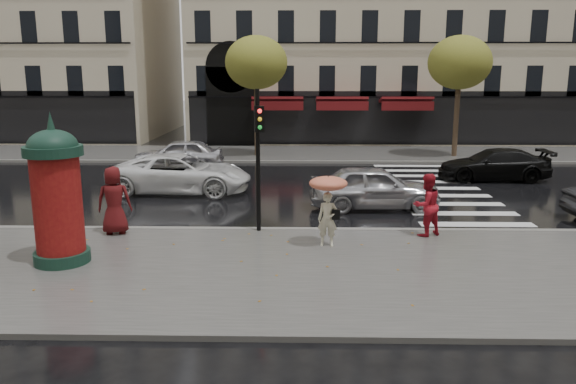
{
  "coord_description": "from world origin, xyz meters",
  "views": [
    {
      "loc": [
        0.39,
        -13.19,
        4.74
      ],
      "look_at": [
        0.08,
        1.5,
        1.56
      ],
      "focal_mm": 35.0,
      "sensor_mm": 36.0,
      "label": 1
    }
  ],
  "objects_px": {
    "car_silver": "(375,187)",
    "car_white": "(181,173)",
    "traffic_light": "(258,147)",
    "car_far_silver": "(179,154)",
    "woman_red": "(426,205)",
    "woman_umbrella": "(328,199)",
    "man_burgundy": "(114,200)",
    "morris_column": "(57,192)",
    "car_black": "(494,165)"
  },
  "relations": [
    {
      "from": "car_white",
      "to": "man_burgundy",
      "type": "bearing_deg",
      "value": 176.61
    },
    {
      "from": "woman_umbrella",
      "to": "morris_column",
      "type": "bearing_deg",
      "value": -167.46
    },
    {
      "from": "morris_column",
      "to": "car_black",
      "type": "distance_m",
      "value": 18.57
    },
    {
      "from": "traffic_light",
      "to": "car_black",
      "type": "xyz_separation_m",
      "value": [
        9.77,
        8.77,
        -1.93
      ]
    },
    {
      "from": "morris_column",
      "to": "car_silver",
      "type": "distance_m",
      "value": 10.56
    },
    {
      "from": "woman_red",
      "to": "car_black",
      "type": "xyz_separation_m",
      "value": [
        4.98,
        9.11,
        -0.32
      ]
    },
    {
      "from": "woman_red",
      "to": "car_far_silver",
      "type": "bearing_deg",
      "value": -79.13
    },
    {
      "from": "woman_red",
      "to": "man_burgundy",
      "type": "height_order",
      "value": "man_burgundy"
    },
    {
      "from": "woman_umbrella",
      "to": "traffic_light",
      "type": "bearing_deg",
      "value": 144.74
    },
    {
      "from": "man_burgundy",
      "to": "traffic_light",
      "type": "xyz_separation_m",
      "value": [
        4.15,
        0.32,
        1.52
      ]
    },
    {
      "from": "man_burgundy",
      "to": "car_far_silver",
      "type": "bearing_deg",
      "value": -96.41
    },
    {
      "from": "car_silver",
      "to": "car_far_silver",
      "type": "distance_m",
      "value": 11.71
    },
    {
      "from": "morris_column",
      "to": "car_white",
      "type": "xyz_separation_m",
      "value": [
        1.13,
        8.69,
        -1.12
      ]
    },
    {
      "from": "car_black",
      "to": "woman_red",
      "type": "bearing_deg",
      "value": -27.62
    },
    {
      "from": "woman_umbrella",
      "to": "car_white",
      "type": "relative_size",
      "value": 0.35
    },
    {
      "from": "woman_umbrella",
      "to": "car_white",
      "type": "bearing_deg",
      "value": 127.2
    },
    {
      "from": "woman_red",
      "to": "traffic_light",
      "type": "bearing_deg",
      "value": -32.6
    },
    {
      "from": "woman_umbrella",
      "to": "car_white",
      "type": "height_order",
      "value": "woman_umbrella"
    },
    {
      "from": "morris_column",
      "to": "car_silver",
      "type": "relative_size",
      "value": 0.82
    },
    {
      "from": "car_white",
      "to": "car_black",
      "type": "bearing_deg",
      "value": -75.35
    },
    {
      "from": "man_burgundy",
      "to": "woman_umbrella",
      "type": "bearing_deg",
      "value": 160.76
    },
    {
      "from": "car_black",
      "to": "morris_column",
      "type": "bearing_deg",
      "value": -50.17
    },
    {
      "from": "man_burgundy",
      "to": "traffic_light",
      "type": "bearing_deg",
      "value": 174.99
    },
    {
      "from": "woman_red",
      "to": "traffic_light",
      "type": "xyz_separation_m",
      "value": [
        -4.79,
        0.35,
        1.61
      ]
    },
    {
      "from": "man_burgundy",
      "to": "car_white",
      "type": "distance_m",
      "value": 6.21
    },
    {
      "from": "woman_red",
      "to": "car_far_silver",
      "type": "height_order",
      "value": "woman_red"
    },
    {
      "from": "morris_column",
      "to": "car_white",
      "type": "height_order",
      "value": "morris_column"
    },
    {
      "from": "car_black",
      "to": "car_silver",
      "type": "bearing_deg",
      "value": -46.71
    },
    {
      "from": "woman_umbrella",
      "to": "man_burgundy",
      "type": "height_order",
      "value": "man_burgundy"
    },
    {
      "from": "woman_red",
      "to": "morris_column",
      "type": "distance_m",
      "value": 9.83
    },
    {
      "from": "car_white",
      "to": "morris_column",
      "type": "bearing_deg",
      "value": 174.85
    },
    {
      "from": "car_silver",
      "to": "car_black",
      "type": "distance_m",
      "value": 8.06
    },
    {
      "from": "man_burgundy",
      "to": "car_far_silver",
      "type": "relative_size",
      "value": 0.45
    },
    {
      "from": "woman_umbrella",
      "to": "car_white",
      "type": "xyz_separation_m",
      "value": [
        -5.48,
        7.22,
        -0.64
      ]
    },
    {
      "from": "traffic_light",
      "to": "car_white",
      "type": "xyz_separation_m",
      "value": [
        -3.54,
        5.85,
        -1.85
      ]
    },
    {
      "from": "traffic_light",
      "to": "car_white",
      "type": "distance_m",
      "value": 7.08
    },
    {
      "from": "car_black",
      "to": "man_burgundy",
      "type": "bearing_deg",
      "value": -55.82
    },
    {
      "from": "morris_column",
      "to": "traffic_light",
      "type": "distance_m",
      "value": 5.52
    },
    {
      "from": "woman_red",
      "to": "car_white",
      "type": "xyz_separation_m",
      "value": [
        -8.33,
        6.19,
        -0.25
      ]
    },
    {
      "from": "morris_column",
      "to": "car_white",
      "type": "distance_m",
      "value": 8.84
    },
    {
      "from": "car_silver",
      "to": "car_white",
      "type": "bearing_deg",
      "value": 69.11
    },
    {
      "from": "traffic_light",
      "to": "woman_umbrella",
      "type": "bearing_deg",
      "value": -35.26
    },
    {
      "from": "car_silver",
      "to": "car_white",
      "type": "height_order",
      "value": "car_white"
    },
    {
      "from": "woman_red",
      "to": "morris_column",
      "type": "xyz_separation_m",
      "value": [
        -9.46,
        -2.5,
        0.87
      ]
    },
    {
      "from": "morris_column",
      "to": "car_far_silver",
      "type": "height_order",
      "value": "morris_column"
    },
    {
      "from": "woman_red",
      "to": "car_white",
      "type": "distance_m",
      "value": 10.38
    },
    {
      "from": "morris_column",
      "to": "traffic_light",
      "type": "xyz_separation_m",
      "value": [
        4.67,
        2.84,
        0.73
      ]
    },
    {
      "from": "man_burgundy",
      "to": "car_silver",
      "type": "height_order",
      "value": "man_burgundy"
    },
    {
      "from": "man_burgundy",
      "to": "morris_column",
      "type": "height_order",
      "value": "morris_column"
    },
    {
      "from": "morris_column",
      "to": "car_far_silver",
      "type": "distance_m",
      "value": 14.21
    }
  ]
}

